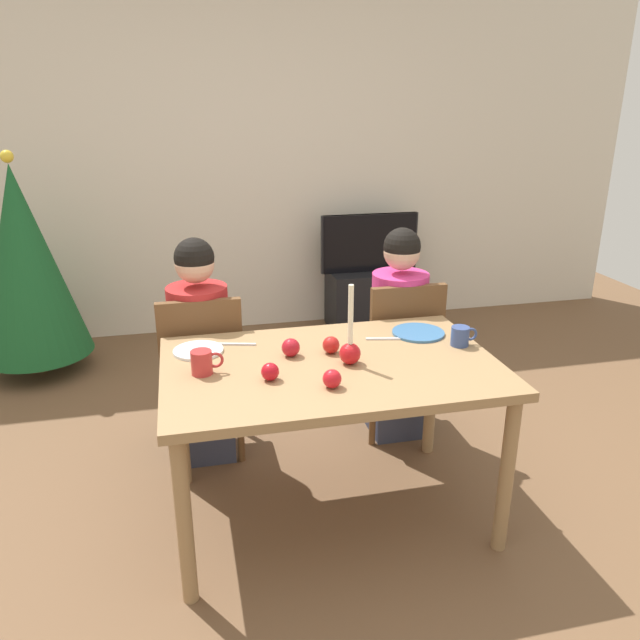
{
  "coord_description": "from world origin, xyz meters",
  "views": [
    {
      "loc": [
        -0.57,
        -2.29,
        1.79
      ],
      "look_at": [
        0.0,
        0.2,
        0.87
      ],
      "focal_mm": 34.44,
      "sensor_mm": 36.0,
      "label": 1
    }
  ],
  "objects_px": {
    "candle_centerpiece": "(350,348)",
    "plate_right": "(418,333)",
    "plate_left": "(198,351)",
    "mug_left": "(203,362)",
    "chair_right": "(399,350)",
    "dining_table": "(331,381)",
    "person_left_child": "(201,355)",
    "mug_right": "(461,336)",
    "tv_stand": "(368,299)",
    "tv": "(369,243)",
    "christmas_tree": "(25,263)",
    "chair_left": "(202,368)",
    "apple_near_candle": "(291,347)",
    "apple_by_left_plate": "(270,372)",
    "person_right_child": "(398,338)",
    "apple_by_right_mug": "(332,379)",
    "apple_far_edge": "(331,345)"
  },
  "relations": [
    {
      "from": "candle_centerpiece",
      "to": "plate_right",
      "type": "bearing_deg",
      "value": 32.43
    },
    {
      "from": "plate_right",
      "to": "plate_left",
      "type": "bearing_deg",
      "value": 179.29
    },
    {
      "from": "mug_left",
      "to": "chair_right",
      "type": "bearing_deg",
      "value": 29.31
    },
    {
      "from": "dining_table",
      "to": "person_left_child",
      "type": "height_order",
      "value": "person_left_child"
    },
    {
      "from": "dining_table",
      "to": "mug_right",
      "type": "bearing_deg",
      "value": 5.31
    },
    {
      "from": "tv_stand",
      "to": "tv",
      "type": "bearing_deg",
      "value": 90.0
    },
    {
      "from": "tv",
      "to": "chair_right",
      "type": "bearing_deg",
      "value": -101.79
    },
    {
      "from": "christmas_tree",
      "to": "chair_left",
      "type": "bearing_deg",
      "value": -51.8
    },
    {
      "from": "chair_left",
      "to": "plate_right",
      "type": "distance_m",
      "value": 1.1
    },
    {
      "from": "plate_left",
      "to": "mug_right",
      "type": "relative_size",
      "value": 1.77
    },
    {
      "from": "tv_stand",
      "to": "tv",
      "type": "distance_m",
      "value": 0.47
    },
    {
      "from": "apple_near_candle",
      "to": "person_left_child",
      "type": "bearing_deg",
      "value": 124.66
    },
    {
      "from": "person_left_child",
      "to": "apple_by_left_plate",
      "type": "distance_m",
      "value": 0.82
    },
    {
      "from": "plate_right",
      "to": "dining_table",
      "type": "bearing_deg",
      "value": -154.33
    },
    {
      "from": "mug_left",
      "to": "mug_right",
      "type": "xyz_separation_m",
      "value": [
        1.14,
        0.05,
        -0.01
      ]
    },
    {
      "from": "person_left_child",
      "to": "person_right_child",
      "type": "distance_m",
      "value": 1.05
    },
    {
      "from": "person_right_child",
      "to": "christmas_tree",
      "type": "xyz_separation_m",
      "value": [
        -2.12,
        1.32,
        0.21
      ]
    },
    {
      "from": "chair_right",
      "to": "plate_right",
      "type": "bearing_deg",
      "value": -98.28
    },
    {
      "from": "apple_by_right_mug",
      "to": "mug_right",
      "type": "bearing_deg",
      "value": 23.19
    },
    {
      "from": "christmas_tree",
      "to": "plate_left",
      "type": "xyz_separation_m",
      "value": [
        1.05,
        -1.72,
        -0.02
      ]
    },
    {
      "from": "tv_stand",
      "to": "tv",
      "type": "relative_size",
      "value": 0.81
    },
    {
      "from": "chair_right",
      "to": "candle_centerpiece",
      "type": "relative_size",
      "value": 2.62
    },
    {
      "from": "tv",
      "to": "apple_far_edge",
      "type": "distance_m",
      "value": 2.36
    },
    {
      "from": "christmas_tree",
      "to": "candle_centerpiece",
      "type": "relative_size",
      "value": 4.35
    },
    {
      "from": "plate_right",
      "to": "mug_left",
      "type": "height_order",
      "value": "mug_left"
    },
    {
      "from": "person_right_child",
      "to": "tv_stand",
      "type": "relative_size",
      "value": 1.83
    },
    {
      "from": "person_right_child",
      "to": "apple_by_left_plate",
      "type": "distance_m",
      "value": 1.12
    },
    {
      "from": "person_left_child",
      "to": "christmas_tree",
      "type": "relative_size",
      "value": 0.78
    },
    {
      "from": "chair_left",
      "to": "apple_by_right_mug",
      "type": "xyz_separation_m",
      "value": [
        0.47,
        -0.84,
        0.27
      ]
    },
    {
      "from": "person_right_child",
      "to": "mug_right",
      "type": "relative_size",
      "value": 9.48
    },
    {
      "from": "apple_far_edge",
      "to": "apple_by_left_plate",
      "type": "bearing_deg",
      "value": -144.81
    },
    {
      "from": "person_left_child",
      "to": "apple_near_candle",
      "type": "bearing_deg",
      "value": -55.34
    },
    {
      "from": "mug_left",
      "to": "apple_near_candle",
      "type": "distance_m",
      "value": 0.39
    },
    {
      "from": "chair_right",
      "to": "plate_right",
      "type": "distance_m",
      "value": 0.45
    },
    {
      "from": "candle_centerpiece",
      "to": "mug_right",
      "type": "height_order",
      "value": "candle_centerpiece"
    },
    {
      "from": "tv",
      "to": "apple_near_candle",
      "type": "relative_size",
      "value": 9.97
    },
    {
      "from": "tv",
      "to": "christmas_tree",
      "type": "height_order",
      "value": "christmas_tree"
    },
    {
      "from": "person_right_child",
      "to": "plate_right",
      "type": "xyz_separation_m",
      "value": [
        -0.05,
        -0.41,
        0.19
      ]
    },
    {
      "from": "dining_table",
      "to": "candle_centerpiece",
      "type": "bearing_deg",
      "value": -19.33
    },
    {
      "from": "person_left_child",
      "to": "christmas_tree",
      "type": "xyz_separation_m",
      "value": [
        -1.07,
        1.32,
        0.21
      ]
    },
    {
      "from": "plate_left",
      "to": "apple_by_left_plate",
      "type": "distance_m",
      "value": 0.44
    },
    {
      "from": "plate_left",
      "to": "apple_far_edge",
      "type": "bearing_deg",
      "value": -14.24
    },
    {
      "from": "person_right_child",
      "to": "mug_left",
      "type": "bearing_deg",
      "value": -149.38
    },
    {
      "from": "tv",
      "to": "christmas_tree",
      "type": "relative_size",
      "value": 0.53
    },
    {
      "from": "tv_stand",
      "to": "mug_right",
      "type": "distance_m",
      "value": 2.33
    },
    {
      "from": "chair_left",
      "to": "person_left_child",
      "type": "bearing_deg",
      "value": 90.0
    },
    {
      "from": "christmas_tree",
      "to": "apple_by_left_plate",
      "type": "bearing_deg",
      "value": -57.66
    },
    {
      "from": "chair_right",
      "to": "candle_centerpiece",
      "type": "xyz_separation_m",
      "value": [
        -0.46,
        -0.63,
        0.31
      ]
    },
    {
      "from": "tv_stand",
      "to": "candle_centerpiece",
      "type": "distance_m",
      "value": 2.53
    },
    {
      "from": "apple_near_candle",
      "to": "mug_right",
      "type": "bearing_deg",
      "value": -3.8
    }
  ]
}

